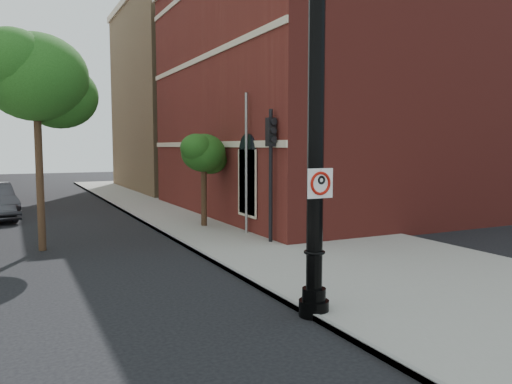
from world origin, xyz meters
TOP-DOWN VIEW (x-y plane):
  - ground at (0.00, 0.00)m, footprint 120.00×120.00m
  - sidewalk_right at (6.00, 10.00)m, footprint 8.00×60.00m
  - curb_edge at (2.05, 10.00)m, footprint 0.10×60.00m
  - brick_wall_building at (16.00, 14.00)m, footprint 22.30×16.30m
  - bg_building_tan_b at (16.00, 30.00)m, footprint 22.00×14.00m
  - lamppost at (2.18, 0.01)m, footprint 0.61×0.61m
  - no_parking_sign at (2.18, -0.18)m, footprint 0.58×0.07m
  - traffic_signal_right at (4.80, 6.79)m, footprint 0.30×0.38m
  - utility_pole at (4.80, 8.77)m, footprint 0.11×0.11m
  - street_tree_a at (-2.32, 9.40)m, footprint 3.90×3.52m
  - street_tree_c at (3.99, 11.18)m, footprint 2.18×1.97m

SIDE VIEW (x-z plane):
  - ground at x=0.00m, z-range 0.00..0.00m
  - sidewalk_right at x=6.00m, z-range 0.00..0.12m
  - curb_edge at x=2.05m, z-range 0.00..0.14m
  - utility_pole at x=4.80m, z-range 0.00..5.41m
  - no_parking_sign at x=2.18m, z-range 2.42..3.00m
  - street_tree_c at x=3.99m, z-range 1.12..5.05m
  - traffic_signal_right at x=4.80m, z-range 0.81..5.49m
  - lamppost at x=2.18m, z-range -0.28..6.95m
  - street_tree_a at x=-2.32m, z-range 2.04..9.06m
  - brick_wall_building at x=16.00m, z-range 0.01..12.51m
  - bg_building_tan_b at x=16.00m, z-range 0.00..14.00m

